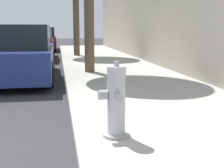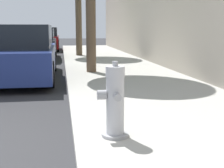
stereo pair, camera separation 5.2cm
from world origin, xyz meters
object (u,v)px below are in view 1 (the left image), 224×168
Objects in this scene: parked_car_near at (18,54)px; parked_car_far at (41,39)px; parked_car_mid at (32,44)px; fire_hydrant at (116,102)px.

parked_car_far is (0.04, 11.18, -0.00)m from parked_car_near.
parked_car_mid is at bearing -91.00° from parked_car_far.
parked_car_near is 1.06× the size of parked_car_far.
parked_car_mid is 0.93× the size of parked_car_far.
fire_hydrant is 0.22× the size of parked_car_mid.
fire_hydrant is at bearing -80.83° from parked_car_mid.
fire_hydrant is 10.93m from parked_car_mid.
parked_car_near is 11.18m from parked_car_far.
parked_car_near reaches higher than parked_car_far.
parked_car_near reaches higher than fire_hydrant.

